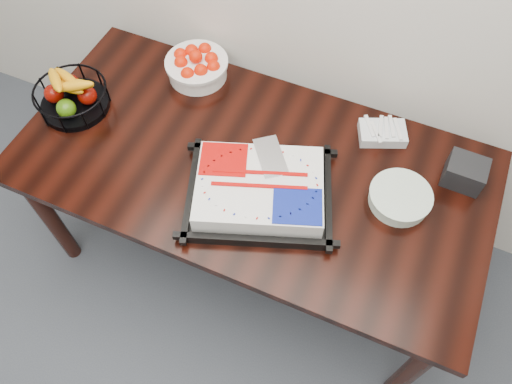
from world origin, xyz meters
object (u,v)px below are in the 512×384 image
at_px(fruit_basket, 72,96).
at_px(cake_tray, 259,190).
at_px(table, 251,176).
at_px(plate_stack, 400,198).
at_px(tangerine_bowl, 196,63).
at_px(napkin_box, 465,172).

bearing_deg(fruit_basket, cake_tray, -6.68).
xyz_separation_m(table, plate_stack, (0.55, 0.05, 0.11)).
distance_m(tangerine_bowl, plate_stack, 0.99).
bearing_deg(fruit_basket, plate_stack, 3.48).
relative_size(fruit_basket, plate_stack, 1.30).
bearing_deg(tangerine_bowl, plate_stack, -16.27).
bearing_deg(table, plate_stack, 5.64).
distance_m(table, tangerine_bowl, 0.54).
height_order(cake_tray, tangerine_bowl, tangerine_bowl).
bearing_deg(napkin_box, plate_stack, -135.33).
bearing_deg(table, tangerine_bowl, 139.94).
height_order(plate_stack, napkin_box, napkin_box).
distance_m(tangerine_bowl, fruit_basket, 0.52).
height_order(tangerine_bowl, fruit_basket, tangerine_bowl).
xyz_separation_m(cake_tray, plate_stack, (0.47, 0.18, -0.02)).
relative_size(cake_tray, plate_stack, 2.74).
bearing_deg(tangerine_bowl, cake_tray, -43.49).
xyz_separation_m(table, tangerine_bowl, (-0.39, 0.33, 0.16)).
bearing_deg(fruit_basket, tangerine_bowl, 43.58).
relative_size(table, napkin_box, 13.05).
bearing_deg(plate_stack, cake_tray, -158.78).
bearing_deg(tangerine_bowl, fruit_basket, -136.42).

